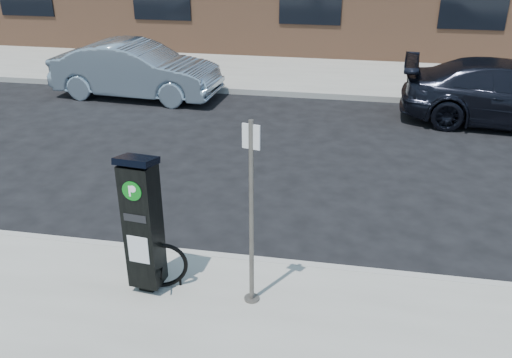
% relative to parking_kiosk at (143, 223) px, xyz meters
% --- Properties ---
extents(ground, '(120.00, 120.00, 0.00)m').
position_rel_parking_kiosk_xyz_m(ground, '(0.80, 0.89, -1.08)').
color(ground, black).
rests_on(ground, ground).
extents(sidewalk_far, '(60.00, 12.00, 0.15)m').
position_rel_parking_kiosk_xyz_m(sidewalk_far, '(0.80, 14.89, -1.01)').
color(sidewalk_far, gray).
rests_on(sidewalk_far, ground).
extents(curb_near, '(60.00, 0.12, 0.16)m').
position_rel_parking_kiosk_xyz_m(curb_near, '(0.80, 0.87, -1.01)').
color(curb_near, '#9E9B93').
rests_on(curb_near, ground).
extents(curb_far, '(60.00, 0.12, 0.16)m').
position_rel_parking_kiosk_xyz_m(curb_far, '(0.80, 8.91, -1.01)').
color(curb_far, '#9E9B93').
rests_on(curb_far, ground).
extents(parking_kiosk, '(0.45, 0.41, 1.82)m').
position_rel_parking_kiosk_xyz_m(parking_kiosk, '(0.00, 0.00, 0.00)').
color(parking_kiosk, black).
rests_on(parking_kiosk, sidewalk_near).
extents(sign_pole, '(0.20, 0.18, 2.31)m').
position_rel_parking_kiosk_xyz_m(sign_pole, '(1.31, -0.01, 0.21)').
color(sign_pole, '#5C5551').
rests_on(sign_pole, sidewalk_near).
extents(bike_rack, '(0.62, 0.23, 0.63)m').
position_rel_parking_kiosk_xyz_m(bike_rack, '(0.17, 0.06, -0.62)').
color(bike_rack, black).
rests_on(bike_rack, sidewalk_near).
extents(car_silver, '(4.54, 1.87, 1.46)m').
position_rel_parking_kiosk_xyz_m(car_silver, '(-3.36, 8.18, -0.35)').
color(car_silver, '#8EA4B5').
rests_on(car_silver, ground).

